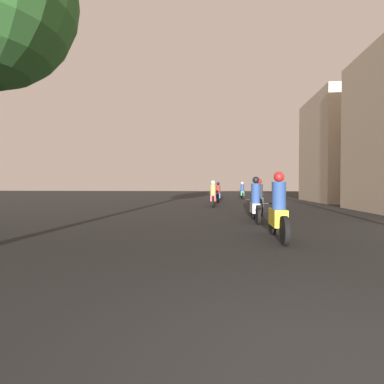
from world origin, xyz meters
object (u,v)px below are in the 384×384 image
Objects in this scene: building_right_far at (347,149)px; motorcycle_silver at (256,204)px; motorcycle_red at (213,196)px; motorcycle_black at (259,200)px; motorcycle_green at (242,192)px; motorcycle_blue at (218,194)px; motorcycle_yellow at (278,212)px.

motorcycle_silver is at bearing -122.73° from building_right_far.
motorcycle_silver is at bearing -78.43° from motorcycle_red.
motorcycle_green is at bearing 80.92° from motorcycle_black.
motorcycle_blue is (-1.77, 9.01, -0.03)m from motorcycle_black.
motorcycle_green is at bearing 74.78° from motorcycle_red.
motorcycle_blue is at bearing 104.26° from motorcycle_silver.
motorcycle_silver is 0.27× the size of building_right_far.
motorcycle_yellow is 3.40m from motorcycle_silver.
building_right_far is at bearing 65.02° from motorcycle_silver.
motorcycle_red is at bearing -90.90° from motorcycle_blue.
motorcycle_yellow reaches higher than motorcycle_red.
motorcycle_silver is at bearing -88.98° from motorcycle_green.
motorcycle_green reaches higher than motorcycle_black.
motorcycle_yellow reaches higher than motorcycle_silver.
motorcycle_yellow is at bearing -80.37° from motorcycle_silver.
motorcycle_green is at bearing 94.84° from motorcycle_silver.
motorcycle_silver is 1.10× the size of motorcycle_blue.
motorcycle_green is 0.25× the size of building_right_far.
building_right_far is at bearing 11.90° from motorcycle_blue.
building_right_far is at bearing 29.86° from motorcycle_red.
motorcycle_black is 0.96× the size of motorcycle_green.
motorcycle_black reaches higher than motorcycle_blue.
motorcycle_black is (0.34, 5.98, -0.01)m from motorcycle_yellow.
motorcycle_silver reaches higher than motorcycle_black.
motorcycle_silver is 1.05× the size of motorcycle_green.
building_right_far is (8.02, 10.59, 3.36)m from motorcycle_black.
motorcycle_green is (2.47, 9.85, 0.01)m from motorcycle_red.
motorcycle_yellow is at bearing -81.80° from motorcycle_blue.
motorcycle_silver is 1.10× the size of motorcycle_black.
motorcycle_green is at bearing 81.30° from motorcycle_yellow.
motorcycle_silver is 1.01× the size of motorcycle_red.
motorcycle_red is (-2.05, 4.53, -0.01)m from motorcycle_black.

